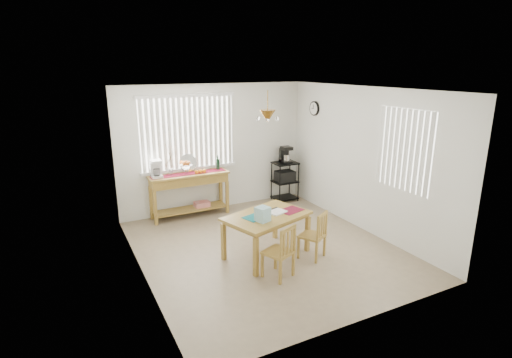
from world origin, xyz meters
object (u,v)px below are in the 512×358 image
chair_right (314,235)px  dining_table (267,219)px  sideboard (190,184)px  cart_items (285,155)px  chair_left (280,252)px  wire_cart (285,178)px

chair_right → dining_table: bearing=146.0°
dining_table → chair_right: (0.62, -0.42, -0.23)m
sideboard → dining_table: (0.53, -2.23, -0.05)m
cart_items → chair_right: bearing=-111.6°
sideboard → chair_left: 2.97m
wire_cart → cart_items: 0.52m
sideboard → chair_left: bearing=-82.9°
cart_items → chair_right: size_ratio=0.47×
sideboard → chair_right: bearing=-66.5°
wire_cart → dining_table: wire_cart is taller
wire_cart → chair_right: size_ratio=1.13×
dining_table → sideboard: bearing=103.4°
chair_left → wire_cart: bearing=57.9°
sideboard → chair_left: (0.37, -2.93, -0.27)m
chair_left → chair_right: size_ratio=1.04×
wire_cart → sideboard: bearing=179.4°
cart_items → chair_left: 3.50m
dining_table → chair_left: bearing=-103.0°
sideboard → chair_left: size_ratio=1.96×
wire_cart → cart_items: bearing=90.0°
cart_items → chair_right: (-1.04, -2.63, -0.66)m
wire_cart → chair_left: (-1.83, -2.91, -0.13)m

